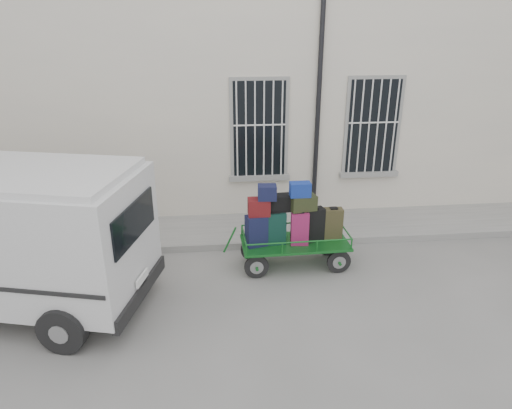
{
  "coord_description": "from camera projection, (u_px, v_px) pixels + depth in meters",
  "views": [
    {
      "loc": [
        -1.53,
        -7.38,
        4.59
      ],
      "look_at": [
        -0.68,
        1.0,
        1.18
      ],
      "focal_mm": 32.0,
      "sensor_mm": 36.0,
      "label": 1
    }
  ],
  "objects": [
    {
      "name": "ground",
      "position": [
        297.0,
        280.0,
        8.67
      ],
      "size": [
        80.0,
        80.0,
        0.0
      ],
      "primitive_type": "plane",
      "color": "slate",
      "rests_on": "ground"
    },
    {
      "name": "building",
      "position": [
        264.0,
        82.0,
        12.61
      ],
      "size": [
        24.0,
        5.15,
        6.0
      ],
      "color": "beige",
      "rests_on": "ground"
    },
    {
      "name": "sidewalk",
      "position": [
        280.0,
        228.0,
        10.67
      ],
      "size": [
        24.0,
        1.7,
        0.15
      ],
      "primitive_type": "cube",
      "color": "gray",
      "rests_on": "ground"
    },
    {
      "name": "luggage_cart",
      "position": [
        291.0,
        226.0,
        8.84
      ],
      "size": [
        2.47,
        0.99,
        1.78
      ],
      "rotation": [
        0.0,
        0.0,
        0.02
      ],
      "color": "black",
      "rests_on": "ground"
    }
  ]
}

